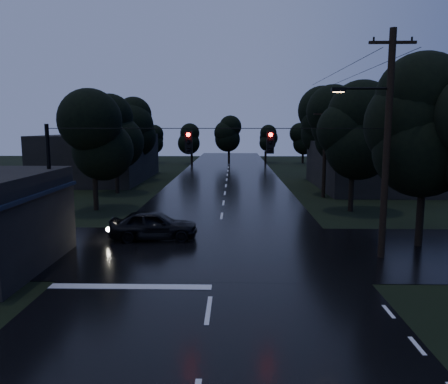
{
  "coord_description": "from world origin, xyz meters",
  "views": [
    {
      "loc": [
        0.81,
        -8.32,
        5.87
      ],
      "look_at": [
        0.32,
        12.66,
        2.73
      ],
      "focal_mm": 35.0,
      "sensor_mm": 36.0,
      "label": 1
    }
  ],
  "objects": [
    {
      "name": "main_road",
      "position": [
        0.0,
        30.0,
        0.0
      ],
      "size": [
        12.0,
        120.0,
        0.02
      ],
      "primitive_type": "cube",
      "color": "black",
      "rests_on": "ground"
    },
    {
      "name": "cross_street",
      "position": [
        0.0,
        12.0,
        0.0
      ],
      "size": [
        60.0,
        9.0,
        0.02
      ],
      "primitive_type": "cube",
      "color": "black",
      "rests_on": "ground"
    },
    {
      "name": "building_far_right",
      "position": [
        14.0,
        34.0,
        2.2
      ],
      "size": [
        10.0,
        14.0,
        4.4
      ],
      "primitive_type": "cube",
      "color": "black",
      "rests_on": "ground"
    },
    {
      "name": "building_far_left",
      "position": [
        -14.0,
        40.0,
        2.5
      ],
      "size": [
        10.0,
        16.0,
        5.0
      ],
      "primitive_type": "cube",
      "color": "black",
      "rests_on": "ground"
    },
    {
      "name": "utility_pole_main",
      "position": [
        7.41,
        11.0,
        5.26
      ],
      "size": [
        3.5,
        0.3,
        10.0
      ],
      "color": "black",
      "rests_on": "ground"
    },
    {
      "name": "utility_pole_far",
      "position": [
        8.3,
        28.0,
        3.88
      ],
      "size": [
        2.0,
        0.3,
        7.5
      ],
      "color": "black",
      "rests_on": "ground"
    },
    {
      "name": "anchor_pole_left",
      "position": [
        -7.5,
        11.0,
        3.0
      ],
      "size": [
        0.18,
        0.18,
        6.0
      ],
      "primitive_type": "cylinder",
      "color": "black",
      "rests_on": "ground"
    },
    {
      "name": "span_signals",
      "position": [
        0.56,
        10.99,
        5.24
      ],
      "size": [
        15.0,
        0.37,
        1.12
      ],
      "color": "black",
      "rests_on": "ground"
    },
    {
      "name": "tree_corner_near",
      "position": [
        10.0,
        13.0,
        5.99
      ],
      "size": [
        4.48,
        4.48,
        9.44
      ],
      "color": "black",
      "rests_on": "ground"
    },
    {
      "name": "tree_left_a",
      "position": [
        -9.0,
        22.0,
        5.24
      ],
      "size": [
        3.92,
        3.92,
        8.26
      ],
      "color": "black",
      "rests_on": "ground"
    },
    {
      "name": "tree_left_b",
      "position": [
        -9.6,
        30.0,
        5.62
      ],
      "size": [
        4.2,
        4.2,
        8.85
      ],
      "color": "black",
      "rests_on": "ground"
    },
    {
      "name": "tree_left_c",
      "position": [
        -10.2,
        40.0,
        5.99
      ],
      "size": [
        4.48,
        4.48,
        9.44
      ],
      "color": "black",
      "rests_on": "ground"
    },
    {
      "name": "tree_right_a",
      "position": [
        9.0,
        22.0,
        5.62
      ],
      "size": [
        4.2,
        4.2,
        8.85
      ],
      "color": "black",
      "rests_on": "ground"
    },
    {
      "name": "tree_right_b",
      "position": [
        9.6,
        30.0,
        5.99
      ],
      "size": [
        4.48,
        4.48,
        9.44
      ],
      "color": "black",
      "rests_on": "ground"
    },
    {
      "name": "tree_right_c",
      "position": [
        10.2,
        40.0,
        6.37
      ],
      "size": [
        4.76,
        4.76,
        10.03
      ],
      "color": "black",
      "rests_on": "ground"
    },
    {
      "name": "car",
      "position": [
        -3.4,
        13.97,
        0.78
      ],
      "size": [
        4.68,
        2.16,
        1.55
      ],
      "primitive_type": "imported",
      "rotation": [
        0.0,
        0.0,
        1.64
      ],
      "color": "black",
      "rests_on": "ground"
    }
  ]
}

